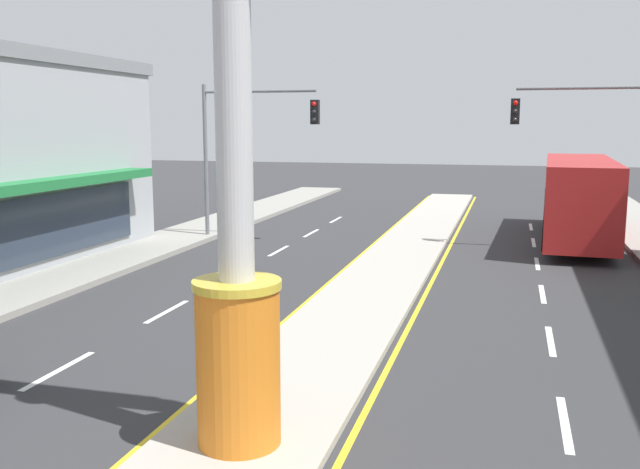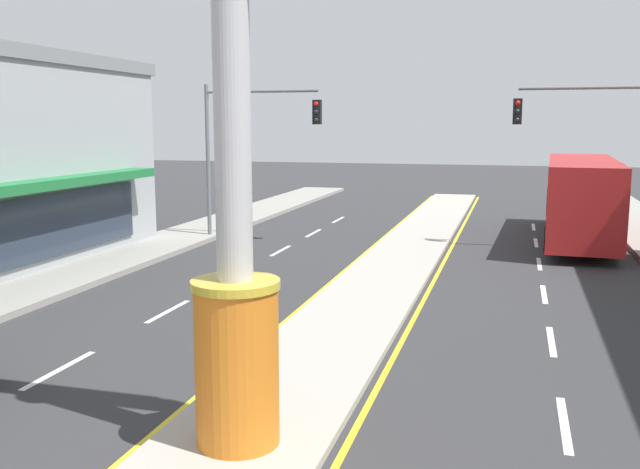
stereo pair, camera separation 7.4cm
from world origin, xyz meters
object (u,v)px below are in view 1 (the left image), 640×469
Objects in this scene: traffic_light_left_side at (246,134)px; district_sign at (234,133)px; bus_near_right_lane at (578,194)px; traffic_light_right_side at (598,135)px.

district_sign is at bearing -69.33° from traffic_light_left_side.
traffic_light_left_side is (-6.52, 17.28, -0.30)m from district_sign.
traffic_light_left_side is at bearing -164.84° from bus_near_right_lane.
traffic_light_left_side is 13.43m from bus_near_right_lane.
traffic_light_left_side is 1.00× the size of traffic_light_right_side.
district_sign reaches higher than traffic_light_left_side.
bus_near_right_lane is at bearing 95.59° from traffic_light_right_side.
traffic_light_right_side is at bearing -84.41° from bus_near_right_lane.
district_sign is 18.47m from traffic_light_left_side.
district_sign reaches higher than bus_near_right_lane.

